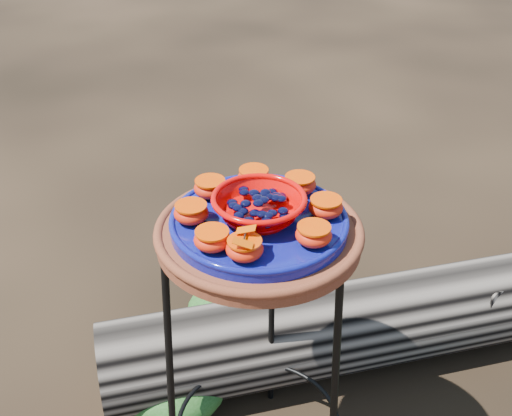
% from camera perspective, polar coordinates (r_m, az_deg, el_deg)
% --- Properties ---
extents(plant_stand, '(0.44, 0.44, 0.70)m').
position_cam_1_polar(plant_stand, '(1.52, 0.23, -13.84)').
color(plant_stand, black).
rests_on(plant_stand, ground).
extents(terracotta_saucer, '(0.41, 0.41, 0.03)m').
position_cam_1_polar(terracotta_saucer, '(1.29, 0.26, -2.41)').
color(terracotta_saucer, '#592B15').
rests_on(terracotta_saucer, plant_stand).
extents(cobalt_plate, '(0.35, 0.35, 0.02)m').
position_cam_1_polar(cobalt_plate, '(1.27, 0.26, -1.35)').
color(cobalt_plate, '#050057').
rests_on(cobalt_plate, terracotta_saucer).
extents(red_bowl, '(0.18, 0.18, 0.05)m').
position_cam_1_polar(red_bowl, '(1.25, 0.27, 0.03)').
color(red_bowl, '#D80603').
rests_on(red_bowl, cobalt_plate).
extents(glass_gems, '(0.14, 0.14, 0.02)m').
position_cam_1_polar(glass_gems, '(1.23, 0.27, 1.45)').
color(glass_gems, black).
rests_on(glass_gems, red_bowl).
extents(orange_half_0, '(0.07, 0.07, 0.04)m').
position_cam_1_polar(orange_half_0, '(1.15, -1.02, -3.65)').
color(orange_half_0, red).
rests_on(orange_half_0, cobalt_plate).
extents(orange_half_1, '(0.07, 0.07, 0.04)m').
position_cam_1_polar(orange_half_1, '(1.19, 5.15, -2.40)').
color(orange_half_1, red).
rests_on(orange_half_1, cobalt_plate).
extents(orange_half_2, '(0.07, 0.07, 0.04)m').
position_cam_1_polar(orange_half_2, '(1.27, 6.21, 0.07)').
color(orange_half_2, red).
rests_on(orange_half_2, cobalt_plate).
extents(orange_half_3, '(0.07, 0.07, 0.04)m').
position_cam_1_polar(orange_half_3, '(1.34, 3.91, 2.11)').
color(orange_half_3, red).
rests_on(orange_half_3, cobalt_plate).
extents(orange_half_4, '(0.07, 0.07, 0.04)m').
position_cam_1_polar(orange_half_4, '(1.37, -0.20, 2.77)').
color(orange_half_4, red).
rests_on(orange_half_4, cobalt_plate).
extents(orange_half_5, '(0.07, 0.07, 0.04)m').
position_cam_1_polar(orange_half_5, '(1.33, -4.09, 1.79)').
color(orange_half_5, red).
rests_on(orange_half_5, cobalt_plate).
extents(orange_half_6, '(0.07, 0.07, 0.04)m').
position_cam_1_polar(orange_half_6, '(1.25, -5.77, -0.45)').
color(orange_half_6, red).
rests_on(orange_half_6, cobalt_plate).
extents(orange_half_7, '(0.07, 0.07, 0.04)m').
position_cam_1_polar(orange_half_7, '(1.17, -3.91, -2.82)').
color(orange_half_7, red).
rests_on(orange_half_7, cobalt_plate).
extents(butterfly, '(0.08, 0.05, 0.01)m').
position_cam_1_polar(butterfly, '(1.13, -1.03, -2.60)').
color(butterfly, '#DE4900').
rests_on(butterfly, orange_half_0).
extents(driftwood_log, '(1.47, 0.93, 0.27)m').
position_cam_1_polar(driftwood_log, '(1.95, 8.07, -10.40)').
color(driftwood_log, black).
rests_on(driftwood_log, ground).
extents(foliage_left, '(0.30, 0.30, 0.15)m').
position_cam_1_polar(foliage_left, '(1.88, -7.29, -15.09)').
color(foliage_left, '#174212').
rests_on(foliage_left, ground).
extents(foliage_back, '(0.33, 0.33, 0.16)m').
position_cam_1_polar(foliage_back, '(2.07, -1.62, -9.06)').
color(foliage_back, '#174212').
rests_on(foliage_back, ground).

